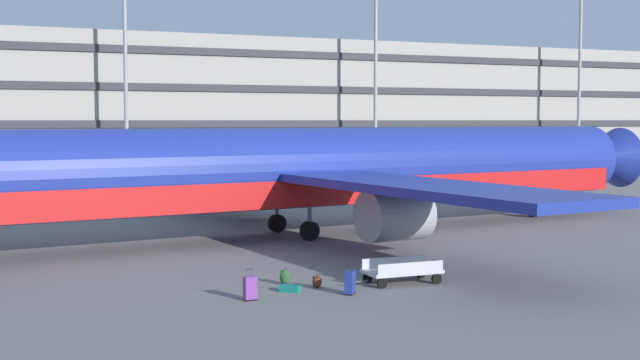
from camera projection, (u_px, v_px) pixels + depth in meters
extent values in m
plane|color=slate|center=(279.00, 233.00, 41.68)|extent=(600.00, 600.00, 0.00)
cube|color=gray|center=(114.00, 106.00, 85.49)|extent=(172.71, 14.30, 13.99)
cube|color=#2D2D33|center=(128.00, 161.00, 79.20)|extent=(170.98, 0.24, 0.70)
cube|color=#2D2D33|center=(128.00, 124.00, 78.96)|extent=(170.98, 0.24, 0.70)
cube|color=#2D2D33|center=(127.00, 87.00, 78.71)|extent=(170.98, 0.24, 0.70)
cube|color=#2D2D33|center=(126.00, 49.00, 78.46)|extent=(170.98, 0.24, 0.70)
cylinder|color=navy|center=(320.00, 167.00, 41.18)|extent=(38.03, 8.71, 3.88)
cube|color=red|center=(320.00, 189.00, 41.26)|extent=(36.52, 8.44, 1.24)
cone|color=navy|center=(602.00, 158.00, 51.28)|extent=(3.55, 4.05, 3.68)
cube|color=navy|center=(220.00, 165.00, 49.20)|extent=(6.41, 16.33, 0.36)
cube|color=navy|center=(428.00, 188.00, 32.20)|extent=(6.41, 16.33, 0.36)
cylinder|color=#9E9EA3|center=(249.00, 191.00, 47.09)|extent=(3.02, 2.47, 2.13)
cylinder|color=#9E9EA3|center=(395.00, 215.00, 35.01)|extent=(3.02, 2.47, 2.13)
cylinder|color=black|center=(534.00, 209.00, 48.65)|extent=(0.94, 0.46, 0.90)
cylinder|color=slate|center=(534.00, 198.00, 48.60)|extent=(0.20, 0.20, 1.36)
cylinder|color=black|center=(277.00, 223.00, 42.03)|extent=(0.94, 0.46, 0.90)
cylinder|color=slate|center=(277.00, 210.00, 41.99)|extent=(0.20, 0.20, 1.36)
cylinder|color=black|center=(310.00, 231.00, 39.20)|extent=(0.94, 0.46, 0.90)
cylinder|color=slate|center=(310.00, 216.00, 39.15)|extent=(0.20, 0.20, 1.36)
cylinder|color=gray|center=(125.00, 66.00, 73.97)|extent=(0.36, 0.36, 20.67)
cylinder|color=gray|center=(376.00, 67.00, 83.54)|extent=(0.36, 0.36, 21.79)
cylinder|color=gray|center=(580.00, 55.00, 93.32)|extent=(0.36, 0.36, 25.73)
cube|color=#72388C|center=(250.00, 288.00, 26.13)|extent=(0.39, 0.29, 0.71)
cylinder|color=#333338|center=(252.00, 272.00, 26.22)|extent=(0.02, 0.02, 0.21)
cylinder|color=#333338|center=(246.00, 273.00, 26.12)|extent=(0.02, 0.02, 0.21)
cube|color=black|center=(249.00, 269.00, 26.16)|extent=(0.21, 0.04, 0.02)
cylinder|color=black|center=(256.00, 300.00, 26.12)|extent=(0.02, 0.05, 0.05)
cylinder|color=black|center=(247.00, 301.00, 25.99)|extent=(0.02, 0.05, 0.05)
cylinder|color=black|center=(253.00, 299.00, 26.32)|extent=(0.02, 0.05, 0.05)
cylinder|color=black|center=(244.00, 299.00, 26.19)|extent=(0.02, 0.05, 0.05)
cube|color=#147266|center=(290.00, 288.00, 27.52)|extent=(0.75, 0.73, 0.21)
cube|color=black|center=(280.00, 288.00, 27.63)|extent=(0.16, 0.17, 0.02)
cube|color=navy|center=(350.00, 282.00, 27.04)|extent=(0.49, 0.52, 0.70)
cylinder|color=#333338|center=(349.00, 269.00, 27.15)|extent=(0.02, 0.02, 0.11)
cylinder|color=#333338|center=(347.00, 270.00, 26.91)|extent=(0.02, 0.02, 0.11)
cube|color=black|center=(348.00, 268.00, 27.03)|extent=(0.18, 0.21, 0.02)
cylinder|color=black|center=(355.00, 293.00, 27.21)|extent=(0.05, 0.05, 0.05)
cylinder|color=black|center=(352.00, 295.00, 26.86)|extent=(0.05, 0.05, 0.05)
cylinder|color=black|center=(349.00, 292.00, 27.27)|extent=(0.05, 0.05, 0.05)
cylinder|color=black|center=(345.00, 295.00, 26.92)|extent=(0.05, 0.05, 0.05)
ellipsoid|color=#264C26|center=(285.00, 277.00, 28.68)|extent=(0.42, 0.33, 0.52)
ellipsoid|color=#264C26|center=(286.00, 280.00, 28.57)|extent=(0.28, 0.17, 0.23)
torus|color=black|center=(285.00, 269.00, 28.70)|extent=(0.08, 0.03, 0.08)
cube|color=black|center=(288.00, 276.00, 28.81)|extent=(0.04, 0.03, 0.44)
cube|color=black|center=(282.00, 277.00, 28.77)|extent=(0.04, 0.03, 0.44)
ellipsoid|color=#592619|center=(317.00, 282.00, 28.13)|extent=(0.33, 0.22, 0.41)
ellipsoid|color=#592619|center=(318.00, 284.00, 28.05)|extent=(0.23, 0.10, 0.19)
torus|color=black|center=(317.00, 275.00, 28.15)|extent=(0.08, 0.01, 0.08)
cube|color=black|center=(318.00, 281.00, 28.26)|extent=(0.04, 0.02, 0.35)
cube|color=black|center=(313.00, 281.00, 28.19)|extent=(0.04, 0.02, 0.35)
cube|color=#B7B7BC|center=(402.00, 271.00, 28.90)|extent=(2.62, 1.33, 0.12)
cylinder|color=#4C4C51|center=(359.00, 282.00, 28.29)|extent=(0.70, 0.06, 0.05)
cube|color=#B7B7BC|center=(411.00, 268.00, 28.32)|extent=(2.47, 0.07, 0.40)
cube|color=#B7B7BC|center=(394.00, 263.00, 29.46)|extent=(2.47, 0.07, 0.40)
cylinder|color=black|center=(382.00, 283.00, 28.02)|extent=(0.36, 0.10, 0.36)
cylinder|color=black|center=(368.00, 277.00, 29.04)|extent=(0.36, 0.10, 0.36)
cylinder|color=black|center=(437.00, 279.00, 28.80)|extent=(0.36, 0.10, 0.36)
cylinder|color=black|center=(421.00, 273.00, 29.82)|extent=(0.36, 0.10, 0.36)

